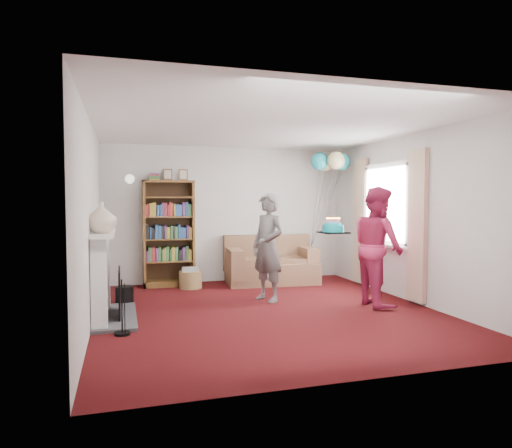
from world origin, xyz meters
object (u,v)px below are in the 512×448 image
object	(u,v)px
person_magenta	(378,246)
birthday_cake	(333,228)
person_striped	(268,247)
sofa	(270,265)
bookcase	(168,234)

from	to	relation	value
person_magenta	birthday_cake	size ratio (longest dim) A/B	4.71
person_striped	birthday_cake	xyz separation A→B (m)	(0.80, -0.55, 0.30)
person_magenta	sofa	bearing A→B (deg)	25.36
person_striped	bookcase	bearing A→B (deg)	-167.14
sofa	person_magenta	xyz separation A→B (m)	(0.91, -2.16, 0.53)
bookcase	sofa	world-z (taller)	bookcase
bookcase	person_striped	xyz separation A→B (m)	(1.32, -1.67, -0.10)
bookcase	person_magenta	world-z (taller)	bookcase
person_striped	person_magenta	distance (m)	1.60
birthday_cake	person_striped	bearing A→B (deg)	145.51
bookcase	person_magenta	size ratio (longest dim) A/B	1.21
bookcase	person_magenta	bearing A→B (deg)	-41.07
sofa	bookcase	bearing A→B (deg)	177.33
sofa	birthday_cake	size ratio (longest dim) A/B	4.48
bookcase	birthday_cake	xyz separation A→B (m)	(2.12, -2.22, 0.20)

